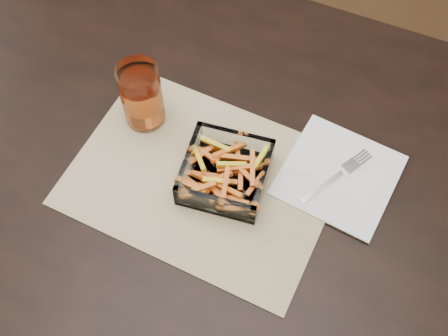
{
  "coord_description": "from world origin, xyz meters",
  "views": [
    {
      "loc": [
        0.25,
        -0.46,
        1.62
      ],
      "look_at": [
        0.06,
        -0.02,
        0.78
      ],
      "focal_mm": 45.0,
      "sensor_mm": 36.0,
      "label": 1
    }
  ],
  "objects": [
    {
      "name": "napkin",
      "position": [
        0.25,
        0.06,
        0.76
      ],
      "size": [
        0.21,
        0.21,
        0.0
      ],
      "primitive_type": "cube",
      "rotation": [
        0.0,
        0.0,
        -0.1
      ],
      "color": "white",
      "rests_on": "placemat"
    },
    {
      "name": "placemat",
      "position": [
        0.03,
        -0.04,
        0.75
      ],
      "size": [
        0.46,
        0.35,
        0.0
      ],
      "primitive_type": "cube",
      "rotation": [
        0.0,
        0.0,
        -0.04
      ],
      "color": "tan",
      "rests_on": "dining_table"
    },
    {
      "name": "fork",
      "position": [
        0.24,
        0.06,
        0.76
      ],
      "size": [
        0.09,
        0.15,
        0.0
      ],
      "rotation": [
        0.0,
        0.0,
        -0.5
      ],
      "color": "silver",
      "rests_on": "napkin"
    },
    {
      "name": "tumbler",
      "position": [
        -0.13,
        0.04,
        0.81
      ],
      "size": [
        0.08,
        0.08,
        0.13
      ],
      "color": "white",
      "rests_on": "placemat"
    },
    {
      "name": "glass_bowl",
      "position": [
        0.07,
        -0.03,
        0.78
      ],
      "size": [
        0.16,
        0.16,
        0.06
      ],
      "rotation": [
        0.0,
        0.0,
        0.13
      ],
      "color": "white",
      "rests_on": "placemat"
    },
    {
      "name": "dining_table",
      "position": [
        0.0,
        0.0,
        0.66
      ],
      "size": [
        1.6,
        0.9,
        0.75
      ],
      "color": "black",
      "rests_on": "ground"
    }
  ]
}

